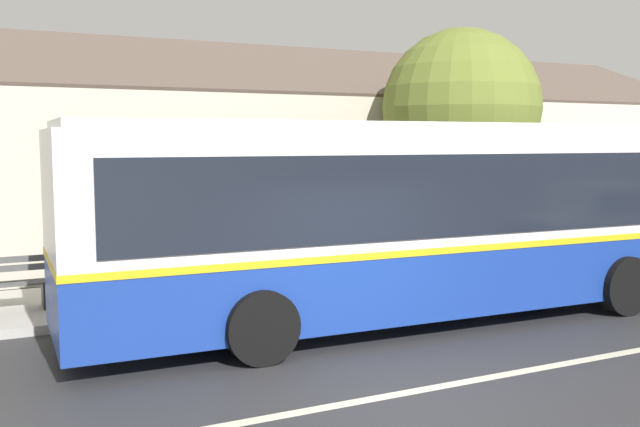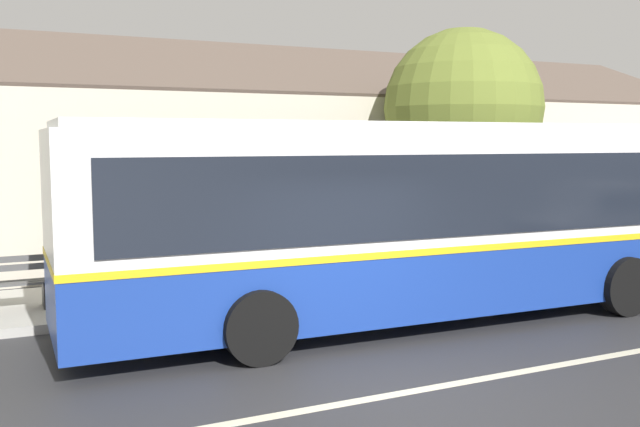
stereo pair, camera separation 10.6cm
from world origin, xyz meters
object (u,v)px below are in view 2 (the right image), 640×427
at_px(transit_bus, 413,215).
at_px(bench_down_street, 231,268).
at_px(street_tree_primary, 463,109).
at_px(bus_stop_sign, 619,197).
at_px(bench_by_building, 3,287).

bearing_deg(transit_bus, bench_down_street, 128.49).
bearing_deg(street_tree_primary, bus_stop_sign, -34.03).
relative_size(bench_down_street, street_tree_primary, 0.29).
xyz_separation_m(transit_bus, bus_stop_sign, (7.00, 2.09, -0.08)).
bearing_deg(street_tree_primary, transit_bus, -134.44).
relative_size(transit_bus, bus_stop_sign, 4.69).
height_order(bench_by_building, bus_stop_sign, bus_stop_sign).
height_order(street_tree_primary, bus_stop_sign, street_tree_primary).
bearing_deg(transit_bus, bus_stop_sign, 16.65).
bearing_deg(bench_down_street, transit_bus, -51.51).
relative_size(transit_bus, bench_by_building, 6.95).
xyz_separation_m(bench_down_street, street_tree_primary, (6.21, 1.34, 3.12)).
distance_m(street_tree_primary, bus_stop_sign, 4.13).
height_order(bench_down_street, street_tree_primary, street_tree_primary).
height_order(bench_down_street, bus_stop_sign, bus_stop_sign).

